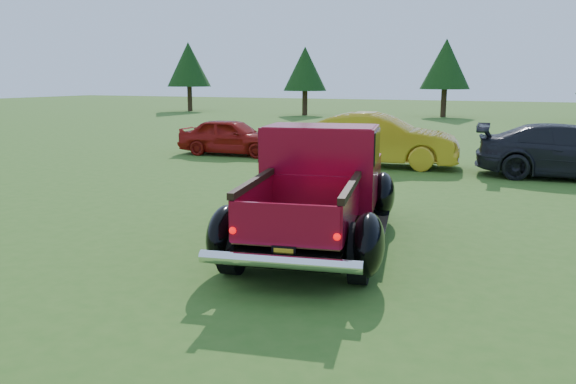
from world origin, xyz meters
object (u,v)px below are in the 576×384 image
(show_car_red, at_px, (232,137))
(show_car_yellow, at_px, (377,140))
(pickup_truck, at_px, (320,185))
(tree_far_west, at_px, (189,65))
(tree_west, at_px, (305,69))
(show_car_grey, at_px, (573,152))
(tree_mid_left, at_px, (446,64))

(show_car_red, distance_m, show_car_yellow, 5.02)
(pickup_truck, bearing_deg, tree_far_west, 115.72)
(pickup_truck, bearing_deg, show_car_red, 116.25)
(tree_west, xyz_separation_m, show_car_grey, (15.55, -20.43, -2.43))
(show_car_grey, bearing_deg, pickup_truck, 149.54)
(tree_mid_left, distance_m, show_car_grey, 23.52)
(show_car_yellow, bearing_deg, tree_mid_left, -3.17)
(pickup_truck, xyz_separation_m, show_car_grey, (3.91, 7.60, -0.16))
(tree_mid_left, relative_size, pickup_truck, 1.00)
(tree_far_west, distance_m, tree_mid_left, 19.03)
(tree_mid_left, height_order, show_car_yellow, tree_mid_left)
(show_car_red, height_order, show_car_grey, show_car_grey)
(tree_mid_left, bearing_deg, tree_west, -167.47)
(show_car_yellow, distance_m, show_car_grey, 5.05)
(tree_west, bearing_deg, tree_far_west, 174.29)
(tree_mid_left, distance_m, show_car_yellow, 22.58)
(pickup_truck, bearing_deg, show_car_grey, 51.78)
(show_car_yellow, bearing_deg, tree_far_west, 36.79)
(tree_far_west, distance_m, show_car_yellow, 29.75)
(tree_west, bearing_deg, show_car_grey, -52.72)
(show_car_yellow, relative_size, show_car_grey, 0.98)
(pickup_truck, distance_m, show_car_red, 10.14)
(pickup_truck, bearing_deg, tree_mid_left, 84.04)
(pickup_truck, height_order, show_car_red, pickup_truck)
(tree_far_west, height_order, show_car_yellow, tree_far_west)
(pickup_truck, distance_m, show_car_grey, 8.55)
(tree_far_west, distance_m, pickup_truck, 36.30)
(tree_mid_left, xyz_separation_m, show_car_red, (-3.50, -21.96, -2.78))
(show_car_grey, bearing_deg, tree_far_west, 46.80)
(show_car_yellow, bearing_deg, show_car_grey, -97.56)
(show_car_yellow, bearing_deg, pickup_truck, -178.58)
(pickup_truck, bearing_deg, tree_west, 101.57)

